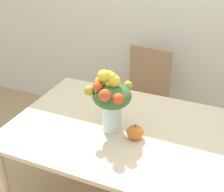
% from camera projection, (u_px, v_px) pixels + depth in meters
% --- Properties ---
extents(dining_table, '(1.52, 0.99, 0.74)m').
position_uv_depth(dining_table, '(131.00, 140.00, 1.98)').
color(dining_table, beige).
rests_on(dining_table, ground_plane).
extents(flower_vase, '(0.26, 0.29, 0.40)m').
position_uv_depth(flower_vase, '(111.00, 100.00, 1.84)').
color(flower_vase, silver).
rests_on(flower_vase, dining_table).
extents(pumpkin, '(0.10, 0.10, 0.09)m').
position_uv_depth(pumpkin, '(135.00, 132.00, 1.85)').
color(pumpkin, orange).
rests_on(pumpkin, dining_table).
extents(dining_chair_near_window, '(0.46, 0.46, 0.90)m').
position_uv_depth(dining_chair_near_window, '(143.00, 97.00, 2.87)').
color(dining_chair_near_window, '#9E7A56').
rests_on(dining_chair_near_window, ground_plane).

